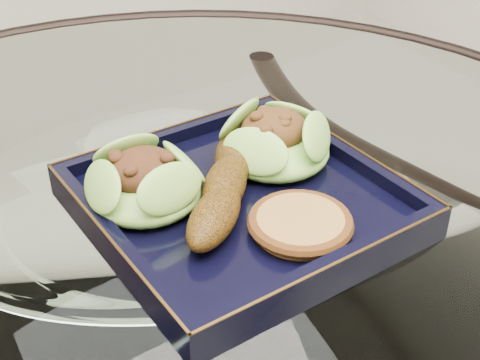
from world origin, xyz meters
TOP-DOWN VIEW (x-y plane):
  - dining_table at (-0.00, -0.00)m, footprint 1.13×1.13m
  - navy_plate at (0.05, -0.04)m, footprint 0.28×0.28m
  - lettuce_wrap_left at (-0.03, 0.00)m, footprint 0.14×0.14m
  - lettuce_wrap_right at (0.12, 0.00)m, footprint 0.12×0.12m
  - roasted_plantain at (0.04, -0.03)m, footprint 0.15×0.16m
  - crumb_patty at (0.07, -0.11)m, footprint 0.10×0.10m

SIDE VIEW (x-z plane):
  - dining_table at x=0.00m, z-range 0.21..0.98m
  - navy_plate at x=0.05m, z-range 0.76..0.78m
  - crumb_patty at x=0.07m, z-range 0.78..0.80m
  - roasted_plantain at x=0.04m, z-range 0.78..0.82m
  - lettuce_wrap_left at x=-0.03m, z-range 0.78..0.82m
  - lettuce_wrap_right at x=0.12m, z-range 0.78..0.82m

